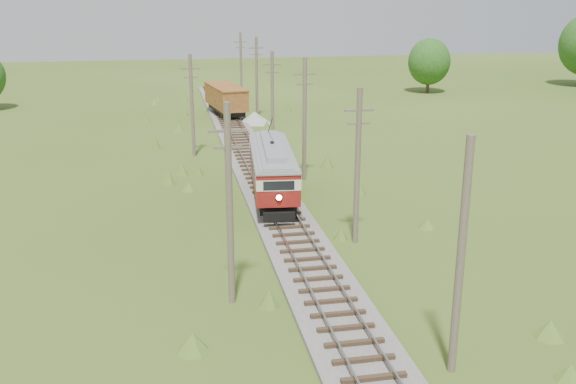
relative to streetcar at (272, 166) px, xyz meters
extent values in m
cube|color=#605B54|center=(0.00, 7.83, -2.33)|extent=(3.60, 96.00, 0.25)
cube|color=#726659|center=(-0.72, 7.83, -1.97)|extent=(0.08, 96.00, 0.17)
cube|color=#726659|center=(0.72, 7.83, -1.97)|extent=(0.08, 96.00, 0.17)
cube|color=#2D2116|center=(0.00, 7.83, -2.12)|extent=(2.40, 96.00, 0.16)
cube|color=black|center=(0.00, 0.00, -1.48)|extent=(3.16, 10.34, 0.41)
cube|color=maroon|center=(0.00, 0.00, -0.56)|extent=(3.63, 11.25, 1.01)
cube|color=beige|center=(0.00, 0.00, 0.27)|extent=(3.66, 11.31, 0.65)
cube|color=black|center=(0.00, 0.00, 0.27)|extent=(3.64, 10.82, 0.51)
cube|color=maroon|center=(0.00, 0.00, 0.73)|extent=(3.63, 11.25, 0.28)
cube|color=gray|center=(0.00, 0.00, 1.04)|extent=(3.69, 11.37, 0.35)
cube|color=gray|center=(0.00, 0.00, 1.35)|extent=(1.95, 8.37, 0.37)
sphere|color=#FFF2BF|center=(-0.54, -5.58, -0.42)|extent=(0.33, 0.33, 0.33)
cylinder|color=black|center=(0.16, 1.65, 2.39)|extent=(0.47, 4.28, 1.78)
cylinder|color=black|center=(-1.09, -4.10, -1.53)|extent=(0.18, 0.74, 0.74)
cylinder|color=black|center=(0.29, -4.23, -1.53)|extent=(0.18, 0.74, 0.74)
cylinder|color=black|center=(-0.28, 4.23, -1.53)|extent=(0.18, 0.74, 0.74)
cylinder|color=black|center=(1.09, 4.10, -1.53)|extent=(0.18, 0.74, 0.74)
cube|color=black|center=(0.00, 31.70, -1.51)|extent=(3.46, 8.19, 0.55)
cube|color=brown|center=(0.00, 31.70, -0.13)|extent=(4.16, 9.15, 2.20)
cube|color=brown|center=(0.00, 31.70, 1.03)|extent=(4.25, 9.33, 0.13)
cylinder|color=black|center=(-0.42, 28.96, -1.45)|extent=(0.26, 0.89, 0.88)
cylinder|color=black|center=(1.22, 29.21, -1.45)|extent=(0.26, 0.89, 0.88)
cylinder|color=black|center=(-1.22, 34.19, -1.45)|extent=(0.26, 0.89, 0.88)
cylinder|color=black|center=(0.42, 34.44, -1.45)|extent=(0.26, 0.89, 0.88)
cone|color=gray|center=(2.65, 27.57, -1.81)|extent=(3.43, 3.43, 1.29)
cone|color=gray|center=(3.51, 26.50, -2.08)|extent=(1.93, 1.93, 0.75)
cylinder|color=brown|center=(3.10, -21.17, 1.95)|extent=(0.30, 0.30, 8.80)
cylinder|color=brown|center=(3.30, -8.17, 1.85)|extent=(0.30, 0.30, 8.60)
cube|color=brown|center=(3.30, -8.17, 4.95)|extent=(1.60, 0.12, 0.12)
cube|color=brown|center=(3.30, -8.17, 4.25)|extent=(1.20, 0.10, 0.10)
cylinder|color=brown|center=(3.20, 4.83, 2.05)|extent=(0.30, 0.30, 9.00)
cube|color=brown|center=(3.20, 4.83, 5.35)|extent=(1.60, 0.12, 0.12)
cube|color=brown|center=(3.20, 4.83, 4.65)|extent=(1.20, 0.10, 0.10)
cylinder|color=brown|center=(3.00, 17.83, 1.75)|extent=(0.30, 0.30, 8.40)
cube|color=brown|center=(3.00, 17.83, 4.75)|extent=(1.60, 0.12, 0.12)
cube|color=brown|center=(3.00, 17.83, 4.05)|extent=(1.20, 0.10, 0.10)
cylinder|color=brown|center=(3.40, 30.83, 2.00)|extent=(0.30, 0.30, 8.90)
cube|color=brown|center=(3.40, 30.83, 5.25)|extent=(1.60, 0.12, 0.12)
cube|color=brown|center=(3.40, 30.83, 4.55)|extent=(1.20, 0.10, 0.10)
cylinder|color=brown|center=(3.20, 43.83, 1.90)|extent=(0.30, 0.30, 8.70)
cube|color=brown|center=(3.20, 43.83, 5.05)|extent=(1.60, 0.12, 0.12)
cube|color=brown|center=(3.20, 43.83, 4.35)|extent=(1.20, 0.10, 0.10)
cylinder|color=brown|center=(-4.20, -14.17, 2.05)|extent=(0.30, 0.30, 9.00)
cube|color=brown|center=(-4.20, -14.17, 5.35)|extent=(1.60, 0.12, 0.12)
cube|color=brown|center=(-4.20, -14.17, 4.65)|extent=(1.20, 0.10, 0.10)
cylinder|color=brown|center=(-4.50, 13.83, 1.85)|extent=(0.30, 0.30, 8.60)
cube|color=brown|center=(-4.50, 13.83, 4.95)|extent=(1.60, 0.12, 0.12)
cube|color=brown|center=(-4.50, 13.83, 4.25)|extent=(1.20, 0.10, 0.10)
cylinder|color=#38281C|center=(30.00, 45.83, -1.19)|extent=(0.50, 0.50, 2.52)
ellipsoid|color=#1C4414|center=(30.00, 45.83, 1.89)|extent=(5.88, 5.88, 6.47)
camera|label=1|loc=(-6.62, -40.22, 10.67)|focal=40.00mm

